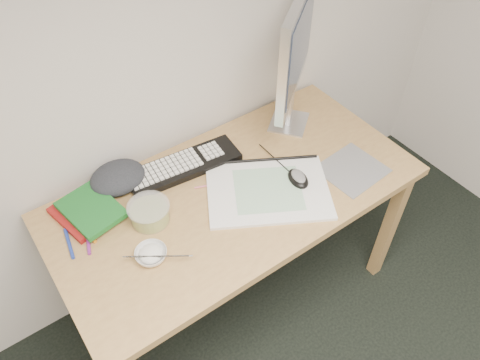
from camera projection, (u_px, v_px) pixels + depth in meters
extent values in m
plane|color=silver|center=(94.00, 40.00, 1.47)|extent=(3.60, 0.00, 3.60)
cube|color=tan|center=(389.00, 227.00, 2.15)|extent=(0.05, 0.05, 0.71)
cube|color=tan|center=(68.00, 277.00, 1.96)|extent=(0.05, 0.05, 0.71)
cube|color=tan|center=(303.00, 154.00, 2.48)|extent=(0.05, 0.05, 0.71)
cube|color=tan|center=(235.00, 194.00, 1.78)|extent=(1.40, 0.70, 0.03)
cube|color=gray|center=(352.00, 169.00, 1.85)|extent=(0.25, 0.23, 0.00)
cube|color=white|center=(268.00, 191.00, 1.76)|extent=(0.56, 0.51, 0.01)
cube|color=black|center=(184.00, 166.00, 1.84)|extent=(0.47, 0.19, 0.03)
cube|color=silver|center=(289.00, 122.00, 2.04)|extent=(0.23, 0.23, 0.01)
cube|color=silver|center=(290.00, 107.00, 1.98)|extent=(0.06, 0.05, 0.16)
cube|color=silver|center=(296.00, 46.00, 1.77)|extent=(0.41, 0.33, 0.40)
cube|color=black|center=(296.00, 44.00, 1.77)|extent=(0.35, 0.28, 0.31)
ellipsoid|color=black|center=(298.00, 176.00, 1.78)|extent=(0.09, 0.12, 0.04)
imported|color=white|center=(151.00, 255.00, 1.55)|extent=(0.11, 0.11, 0.03)
cylinder|color=silver|center=(158.00, 256.00, 1.52)|extent=(0.19, 0.14, 0.02)
cylinder|color=#D1D34A|center=(149.00, 213.00, 1.65)|extent=(0.19, 0.19, 0.07)
cube|color=maroon|center=(82.00, 214.00, 1.68)|extent=(0.20, 0.24, 0.02)
cube|color=#196624|center=(91.00, 209.00, 1.66)|extent=(0.21, 0.25, 0.02)
ellipsoid|color=#292B32|center=(118.00, 178.00, 1.77)|extent=(0.19, 0.17, 0.07)
cylinder|color=#D66B82|center=(217.00, 184.00, 1.79)|extent=(0.17, 0.07, 0.01)
cylinder|color=tan|center=(246.00, 185.00, 1.79)|extent=(0.16, 0.10, 0.01)
cylinder|color=black|center=(242.00, 182.00, 1.80)|extent=(0.16, 0.05, 0.01)
cylinder|color=#1C349C|center=(69.00, 243.00, 1.59)|extent=(0.03, 0.13, 0.01)
cylinder|color=orange|center=(84.00, 230.00, 1.63)|extent=(0.04, 0.14, 0.01)
cylinder|color=#85268E|center=(88.00, 238.00, 1.61)|extent=(0.05, 0.13, 0.01)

